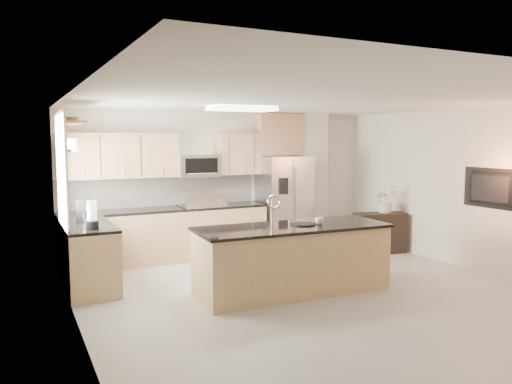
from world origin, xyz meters
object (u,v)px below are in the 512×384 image
coffee_maker (84,212)px  flower_vase (385,193)px  blender (92,217)px  bowl (68,119)px  credenza (380,233)px  cup (319,221)px  television (490,189)px  island (292,259)px  platter (303,224)px  range (201,231)px  kettle (90,216)px  refrigerator (284,203)px  microwave (198,166)px

coffee_maker → flower_vase: size_ratio=0.43×
blender → bowl: size_ratio=1.08×
credenza → coffee_maker: bearing=-169.4°
coffee_maker → flower_vase: (5.28, -0.24, 0.04)m
cup → television: (2.71, -0.56, 0.38)m
island → platter: bearing=3.1°
cup → coffee_maker: 3.33m
range → cup: 2.73m
credenza → platter: 2.91m
kettle → coffee_maker: (-0.07, 0.11, 0.05)m
refrigerator → flower_vase: bearing=-36.1°
microwave → bowl: bearing=-156.4°
refrigerator → blender: size_ratio=4.67×
blender → kettle: (0.05, 0.53, -0.06)m
range → coffee_maker: bearing=-156.4°
microwave → kettle: bearing=-150.4°
credenza → cup: 2.76m
bowl → flower_vase: size_ratio=0.47×
range → television: bearing=-41.6°
range → credenza: size_ratio=1.23×
blender → television: 5.81m
microwave → refrigerator: microwave is taller
coffee_maker → cup: bearing=-29.5°
range → platter: bearing=-77.0°
platter → coffee_maker: size_ratio=1.05×
credenza → kettle: bearing=-168.2°
island → flower_vase: 3.15m
refrigerator → blender: (-3.73, -1.51, 0.19)m
cup → microwave: bearing=106.7°
cup → bowl: bearing=150.9°
refrigerator → cup: size_ratio=14.65×
coffee_maker → flower_vase: 5.29m
credenza → platter: platter is taller
cup → kettle: (-2.83, 1.53, 0.05)m
blender → television: television is taller
range → blender: (-2.07, -1.55, 0.61)m
kettle → television: bearing=-20.7°
microwave → coffee_maker: microwave is taller
refrigerator → kettle: (-3.68, -0.98, 0.13)m
kettle → refrigerator: bearing=14.9°
coffee_maker → microwave: bearing=26.4°
microwave → television: 4.79m
cup → blender: bearing=160.7°
platter → credenza: bearing=28.4°
microwave → island: (0.41, -2.63, -1.17)m
coffee_maker → television: 6.03m
coffee_maker → range: bearing=23.6°
range → island: size_ratio=0.42×
television → kettle: bearing=69.3°
credenza → blender: 5.23m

